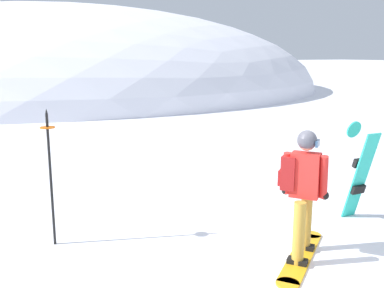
% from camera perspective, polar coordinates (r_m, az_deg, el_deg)
% --- Properties ---
extents(ground_plane, '(300.00, 300.00, 0.00)m').
position_cam_1_polar(ground_plane, '(5.98, 13.14, -15.10)').
color(ground_plane, white).
extents(ridge_peak_main, '(38.95, 35.06, 12.33)m').
position_cam_1_polar(ridge_peak_main, '(35.56, -16.19, 6.86)').
color(ridge_peak_main, white).
rests_on(ridge_peak_main, ground).
extents(snowboarder_main, '(1.49, 1.26, 1.71)m').
position_cam_1_polar(snowboarder_main, '(5.90, 14.02, -5.89)').
color(snowboarder_main, orange).
rests_on(snowboarder_main, ground).
extents(spare_snowboard, '(0.28, 0.48, 1.60)m').
position_cam_1_polar(spare_snowboard, '(7.55, 20.81, -3.31)').
color(spare_snowboard, '#23B7A3').
rests_on(spare_snowboard, ground).
extents(piste_marker_near, '(0.20, 0.20, 1.94)m').
position_cam_1_polar(piste_marker_near, '(6.37, -17.86, -3.05)').
color(piste_marker_near, black).
rests_on(piste_marker_near, ground).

